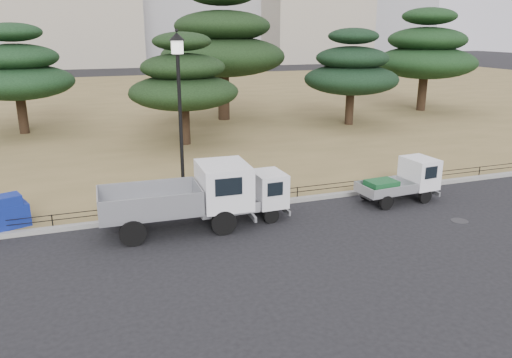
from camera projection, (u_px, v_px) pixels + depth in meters
name	position (u px, v px, depth m)	size (l,w,h in m)	color
ground	(276.00, 233.00, 16.59)	(220.00, 220.00, 0.00)	black
lawn	(148.00, 104.00, 44.15)	(120.00, 56.00, 0.15)	olive
curb	(251.00, 205.00, 18.92)	(120.00, 0.25, 0.16)	gray
truck_large	(185.00, 195.00, 16.62)	(5.01, 2.15, 2.16)	black
truck_kei_front	(248.00, 197.00, 17.51)	(3.18, 1.44, 1.66)	black
truck_kei_rear	(403.00, 181.00, 19.46)	(3.23, 1.57, 1.65)	black
street_lamp	(179.00, 93.00, 17.14)	(0.56, 0.56, 6.25)	black
pipe_fence	(249.00, 195.00, 18.95)	(38.00, 0.04, 0.40)	black
tarp_pile	(0.00, 214.00, 16.62)	(1.99, 1.72, 1.11)	navy
manhole	(460.00, 221.00, 17.60)	(0.60, 0.60, 0.01)	#2D2D30
pine_west_near	(16.00, 71.00, 30.46)	(6.72, 6.72, 6.72)	black
pine_center_left	(183.00, 81.00, 27.58)	(6.11, 6.11, 6.21)	black
pine_center_right	(223.00, 43.00, 34.84)	(8.78, 8.78, 9.31)	black
pine_east_near	(352.00, 70.00, 33.46)	(6.35, 6.35, 6.41)	black
pine_east_far	(426.00, 52.00, 39.11)	(7.89, 7.89, 7.92)	black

